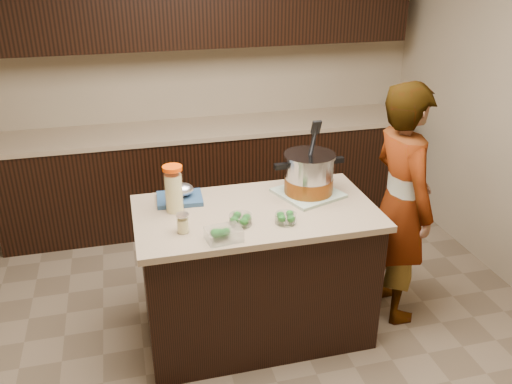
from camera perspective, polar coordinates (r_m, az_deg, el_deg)
ground_plane at (r=3.77m, az=0.00°, el=-14.23°), size 4.00×4.00×0.00m
room_shell at (r=3.00m, az=0.00°, el=12.14°), size 4.04×4.04×2.72m
back_cabinets at (r=4.85m, az=-5.16°, el=7.50°), size 3.60×0.63×2.33m
island at (r=3.50m, az=0.00°, el=-8.47°), size 1.46×0.81×0.90m
dish_towel at (r=3.49m, az=5.51°, el=-0.11°), size 0.46×0.46×0.02m
stock_pot at (r=3.44m, az=5.59°, el=1.68°), size 0.46×0.34×0.47m
lemonade_pitcher at (r=3.25m, az=-8.65°, el=0.15°), size 0.13×0.13×0.28m
mason_jar at (r=3.04m, az=-7.71°, el=-3.31°), size 0.08×0.08×0.12m
broccoli_tub_left at (r=3.10m, az=-1.64°, el=-2.98°), size 0.14×0.14×0.06m
broccoli_tub_right at (r=3.12m, az=3.14°, el=-2.82°), size 0.16×0.16×0.06m
broccoli_tub_rect at (r=2.95m, az=-3.43°, el=-4.51°), size 0.21×0.16×0.07m
blue_tray at (r=3.41m, az=-7.93°, el=-0.34°), size 0.29×0.24×0.11m
person at (r=3.66m, az=14.99°, el=-1.26°), size 0.42×0.61×1.63m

